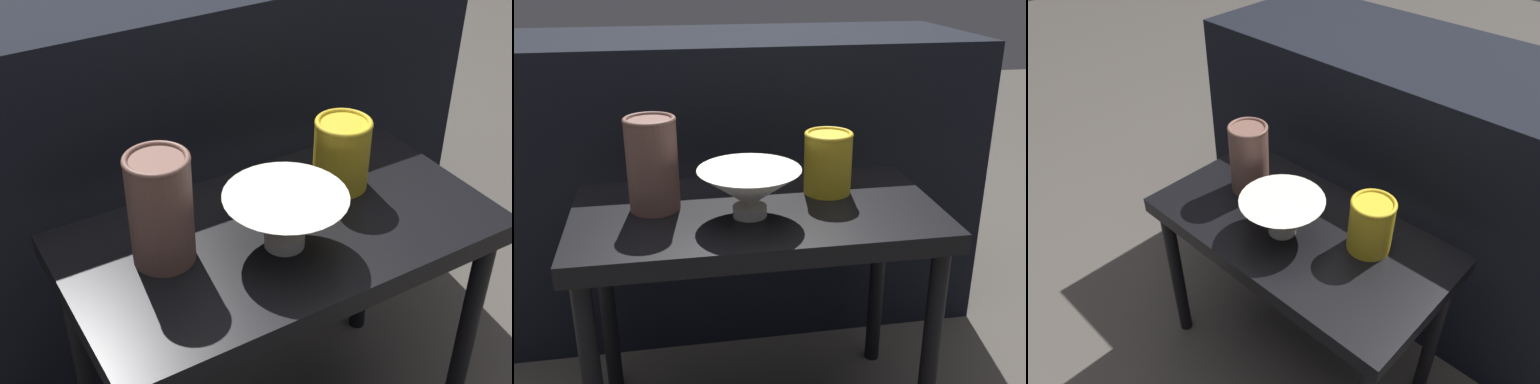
# 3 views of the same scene
# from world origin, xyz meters

# --- Properties ---
(table) EXTENTS (0.72, 0.38, 0.51)m
(table) POSITION_xyz_m (0.00, 0.00, 0.45)
(table) COLOR black
(table) RESTS_ON ground_plane
(couch_backdrop) EXTENTS (1.32, 0.50, 0.79)m
(couch_backdrop) POSITION_xyz_m (0.00, 0.54, 0.39)
(couch_backdrop) COLOR black
(couch_backdrop) RESTS_ON ground_plane
(bowl) EXTENTS (0.20, 0.20, 0.09)m
(bowl) POSITION_xyz_m (-0.02, -0.04, 0.57)
(bowl) COLOR silver
(bowl) RESTS_ON table
(vase_textured_left) EXTENTS (0.10, 0.10, 0.18)m
(vase_textured_left) POSITION_xyz_m (-0.20, 0.03, 0.61)
(vase_textured_left) COLOR brown
(vase_textured_left) RESTS_ON table
(vase_colorful_right) EXTENTS (0.10, 0.10, 0.13)m
(vase_colorful_right) POSITION_xyz_m (0.16, 0.06, 0.58)
(vase_colorful_right) COLOR gold
(vase_colorful_right) RESTS_ON table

